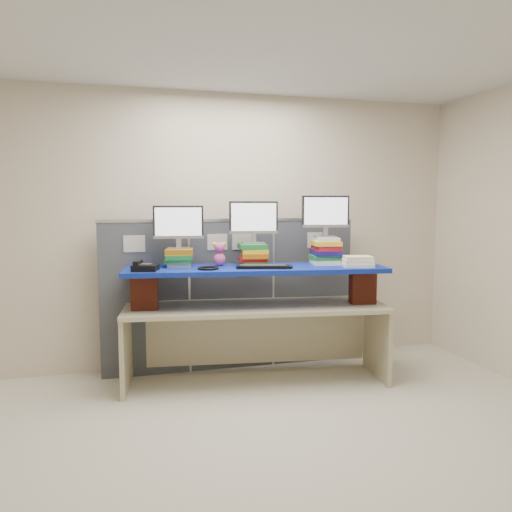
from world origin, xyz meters
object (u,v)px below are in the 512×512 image
object	(u,v)px
desk	(256,321)
blue_board	(256,269)
monitor_left	(178,224)
keyboard	(263,267)
monitor_center	(254,220)
monitor_right	(325,214)
desk_phone	(144,267)

from	to	relation	value
desk	blue_board	xyz separation A→B (m)	(0.00, 0.00, 0.49)
monitor_left	keyboard	xyz separation A→B (m)	(0.72, -0.32, -0.38)
monitor_center	keyboard	bearing A→B (deg)	-76.02
desk	monitor_right	world-z (taller)	monitor_right
blue_board	desk_phone	xyz separation A→B (m)	(-1.01, -0.00, 0.06)
monitor_left	monitor_right	world-z (taller)	monitor_right
desk	keyboard	size ratio (longest dim) A/B	4.99
blue_board	monitor_center	size ratio (longest dim) A/B	5.21
desk	monitor_center	xyz separation A→B (m)	(0.01, 0.12, 0.94)
blue_board	monitor_left	xyz separation A→B (m)	(-0.68, 0.21, 0.41)
desk	monitor_right	xyz separation A→B (m)	(0.70, 0.03, 0.99)
desk	monitor_right	bearing A→B (deg)	9.78
desk	monitor_left	bearing A→B (deg)	170.46
blue_board	monitor_right	xyz separation A→B (m)	(0.70, 0.03, 0.51)
blue_board	monitor_center	xyz separation A→B (m)	(0.01, 0.12, 0.45)
blue_board	monitor_right	distance (m)	0.86
desk	monitor_center	size ratio (longest dim) A/B	5.43
desk	blue_board	distance (m)	0.49
blue_board	monitor_right	bearing A→B (deg)	9.78
monitor_right	keyboard	size ratio (longest dim) A/B	0.92
monitor_right	keyboard	world-z (taller)	monitor_right
monitor_right	desk_phone	size ratio (longest dim) A/B	1.81
blue_board	keyboard	xyz separation A→B (m)	(0.03, -0.11, 0.04)
desk	monitor_left	xyz separation A→B (m)	(-0.68, 0.21, 0.90)
keyboard	desk	bearing A→B (deg)	122.15
desk	monitor_left	distance (m)	1.15
desk	keyboard	world-z (taller)	keyboard
monitor_right	monitor_center	bearing A→B (deg)	180.00
monitor_left	monitor_center	bearing A→B (deg)	-0.00
monitor_center	monitor_right	size ratio (longest dim) A/B	1.00
desk	desk_phone	distance (m)	1.14
desk_phone	monitor_center	bearing A→B (deg)	22.41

